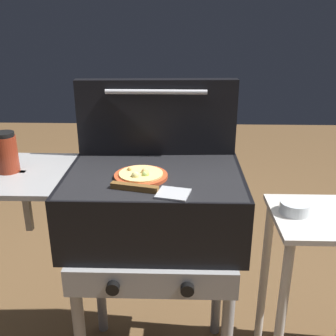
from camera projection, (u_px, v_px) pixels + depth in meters
grill at (151, 209)px, 1.48m from camera, size 0.96×0.53×0.90m
grill_lid_open at (157, 117)px, 1.58m from camera, size 0.63×0.09×0.30m
pizza_cheese at (141, 175)px, 1.39m from camera, size 0.19×0.19×0.03m
sauce_jar at (7, 152)px, 1.43m from camera, size 0.08×0.08×0.15m
spatula at (150, 190)px, 1.28m from camera, size 0.27×0.12×0.02m
prep_table at (325, 263)px, 1.55m from camera, size 0.44×0.36×0.74m
topping_bowl_near at (295, 208)px, 1.49m from camera, size 0.11×0.11×0.04m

